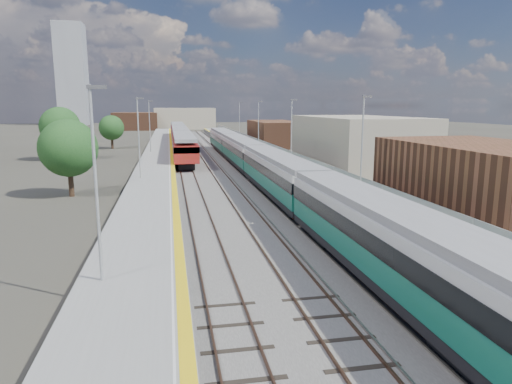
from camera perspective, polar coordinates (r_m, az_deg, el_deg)
name	(u,v)px	position (r m, az deg, el deg)	size (l,w,h in m)	color
ground	(227,165)	(60.69, -3.64, 3.37)	(320.00, 320.00, 0.00)	#47443A
ballast_bed	(208,163)	(62.93, -5.97, 3.63)	(10.50, 155.00, 0.06)	#565451
tracks	(212,161)	(64.63, -5.56, 3.89)	(8.96, 160.00, 0.17)	#4C3323
platform_right	(262,158)	(63.92, 0.79, 4.25)	(4.70, 155.00, 8.52)	slate
platform_left	(158,161)	(62.67, -12.19, 3.86)	(4.30, 155.00, 8.52)	slate
buildings	(132,96)	(148.75, -15.18, 11.50)	(72.00, 185.50, 40.00)	brown
green_train	(257,160)	(47.74, 0.10, 4.04)	(2.81, 78.38, 3.10)	black
red_train	(180,137)	(83.69, -9.48, 6.82)	(3.01, 61.02, 3.80)	black
tree_a	(68,148)	(42.14, -22.40, 5.09)	(4.92, 4.92, 6.66)	#382619
tree_b	(60,127)	(71.39, -23.29, 7.50)	(5.62, 5.62, 7.62)	#382619
tree_c	(111,128)	(87.76, -17.63, 7.67)	(4.48, 4.48, 6.07)	#382619
tree_d	(355,130)	(75.26, 12.30, 7.57)	(4.60, 4.60, 6.23)	#382619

